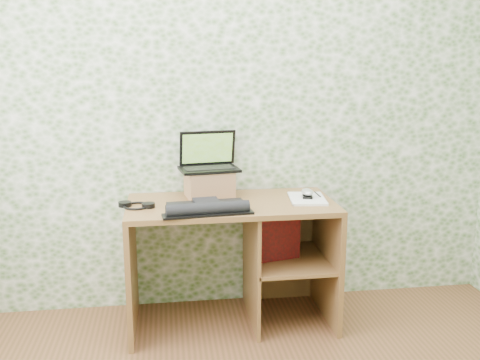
{
  "coord_description": "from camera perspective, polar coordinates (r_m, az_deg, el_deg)",
  "views": [
    {
      "loc": [
        -0.37,
        -1.53,
        1.55
      ],
      "look_at": [
        0.04,
        1.39,
        0.89
      ],
      "focal_mm": 40.0,
      "sensor_mm": 36.0,
      "label": 1
    }
  ],
  "objects": [
    {
      "name": "headphones",
      "position": [
        3.06,
        -10.97,
        -2.67
      ],
      "size": [
        0.21,
        0.19,
        0.03
      ],
      "rotation": [
        0.0,
        0.0,
        -0.33
      ],
      "color": "black",
      "rests_on": "desk"
    },
    {
      "name": "notepad",
      "position": [
        3.18,
        7.18,
        -1.99
      ],
      "size": [
        0.24,
        0.31,
        0.01
      ],
      "primitive_type": "cube",
      "rotation": [
        0.0,
        0.0,
        -0.12
      ],
      "color": "silver",
      "rests_on": "desk"
    },
    {
      "name": "mouse",
      "position": [
        3.19,
        7.2,
        -1.49
      ],
      "size": [
        0.09,
        0.12,
        0.04
      ],
      "primitive_type": "ellipsoid",
      "rotation": [
        0.0,
        0.0,
        -0.22
      ],
      "color": "silver",
      "rests_on": "notepad"
    },
    {
      "name": "riser",
      "position": [
        3.21,
        -3.31,
        -0.4
      ],
      "size": [
        0.3,
        0.26,
        0.16
      ],
      "primitive_type": "cube",
      "rotation": [
        0.0,
        0.0,
        0.15
      ],
      "color": "#A47149",
      "rests_on": "desk"
    },
    {
      "name": "laptop",
      "position": [
        3.22,
        -3.39,
        2.09
      ],
      "size": [
        0.37,
        0.29,
        0.23
      ],
      "rotation": [
        0.0,
        0.0,
        0.15
      ],
      "color": "black",
      "rests_on": "riser"
    },
    {
      "name": "keyboard",
      "position": [
        2.91,
        -3.54,
        -2.94
      ],
      "size": [
        0.49,
        0.29,
        0.07
      ],
      "rotation": [
        0.0,
        0.0,
        0.09
      ],
      "color": "black",
      "rests_on": "desk"
    },
    {
      "name": "pen",
      "position": [
        3.25,
        8.27,
        -1.51
      ],
      "size": [
        0.01,
        0.12,
        0.01
      ],
      "primitive_type": "cylinder",
      "rotation": [
        1.57,
        0.0,
        -0.0
      ],
      "color": "black",
      "rests_on": "notepad"
    },
    {
      "name": "desk",
      "position": [
        3.22,
        0.4,
        -6.83
      ],
      "size": [
        1.2,
        0.6,
        0.75
      ],
      "color": "brown",
      "rests_on": "floor"
    },
    {
      "name": "wall_back",
      "position": [
        3.31,
        -1.65,
        8.23
      ],
      "size": [
        3.5,
        0.0,
        3.5
      ],
      "primitive_type": "plane",
      "rotation": [
        1.57,
        0.0,
        0.0
      ],
      "color": "silver",
      "rests_on": "ground"
    },
    {
      "name": "red_box",
      "position": [
        3.2,
        3.96,
        -5.65
      ],
      "size": [
        0.28,
        0.14,
        0.32
      ],
      "primitive_type": "cube",
      "rotation": [
        0.0,
        0.0,
        0.23
      ],
      "color": "maroon",
      "rests_on": "desk"
    }
  ]
}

